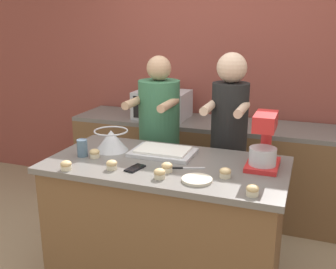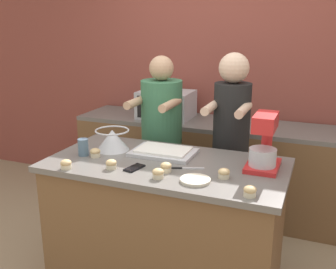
% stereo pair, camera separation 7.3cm
% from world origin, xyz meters
% --- Properties ---
extents(back_wall, '(10.00, 0.06, 2.70)m').
position_xyz_m(back_wall, '(0.00, 1.66, 1.35)').
color(back_wall, brown).
rests_on(back_wall, ground_plane).
extents(island_counter, '(1.58, 0.81, 0.95)m').
position_xyz_m(island_counter, '(0.00, 0.00, 0.48)').
color(island_counter, brown).
rests_on(island_counter, ground_plane).
extents(back_counter, '(2.80, 0.60, 0.91)m').
position_xyz_m(back_counter, '(0.00, 1.31, 0.46)').
color(back_counter, brown).
rests_on(back_counter, ground_plane).
extents(person_left, '(0.35, 0.51, 1.58)m').
position_xyz_m(person_left, '(-0.31, 0.67, 0.83)').
color(person_left, brown).
rests_on(person_left, ground_plane).
extents(person_right, '(0.31, 0.48, 1.63)m').
position_xyz_m(person_right, '(0.28, 0.66, 0.88)').
color(person_right, '#33384C').
rests_on(person_right, ground_plane).
extents(stand_mixer, '(0.20, 0.30, 0.35)m').
position_xyz_m(stand_mixer, '(0.61, 0.13, 1.11)').
color(stand_mixer, red).
rests_on(stand_mixer, island_counter).
extents(mixing_bowl, '(0.25, 0.25, 0.15)m').
position_xyz_m(mixing_bowl, '(-0.46, 0.10, 1.03)').
color(mixing_bowl, '#BCBCC1').
rests_on(mixing_bowl, island_counter).
extents(baking_tray, '(0.44, 0.30, 0.04)m').
position_xyz_m(baking_tray, '(-0.08, 0.15, 0.97)').
color(baking_tray, '#BCBCC1').
rests_on(baking_tray, island_counter).
extents(microwave_oven, '(0.52, 0.40, 0.27)m').
position_xyz_m(microwave_oven, '(-0.53, 1.31, 1.04)').
color(microwave_oven, '#B7B7BC').
rests_on(microwave_oven, back_counter).
extents(cell_phone, '(0.10, 0.16, 0.01)m').
position_xyz_m(cell_phone, '(-0.14, -0.18, 0.95)').
color(cell_phone, black).
rests_on(cell_phone, island_counter).
extents(drinking_glass, '(0.07, 0.07, 0.12)m').
position_xyz_m(drinking_glass, '(-0.58, -0.09, 1.01)').
color(drinking_glass, slate).
rests_on(drinking_glass, island_counter).
extents(small_plate, '(0.18, 0.18, 0.02)m').
position_xyz_m(small_plate, '(0.28, -0.24, 0.96)').
color(small_plate, beige).
rests_on(small_plate, island_counter).
extents(knife, '(0.21, 0.09, 0.01)m').
position_xyz_m(knife, '(0.16, -0.06, 0.95)').
color(knife, '#BCBCC1').
rests_on(knife, island_counter).
extents(cupcake_0, '(0.07, 0.07, 0.06)m').
position_xyz_m(cupcake_0, '(0.06, -0.27, 0.98)').
color(cupcake_0, beige).
rests_on(cupcake_0, island_counter).
extents(cupcake_1, '(0.07, 0.07, 0.06)m').
position_xyz_m(cupcake_1, '(-0.54, -0.35, 0.98)').
color(cupcake_1, beige).
rests_on(cupcake_1, island_counter).
extents(cupcake_2, '(0.07, 0.07, 0.06)m').
position_xyz_m(cupcake_2, '(0.43, -0.12, 0.98)').
color(cupcake_2, beige).
rests_on(cupcake_2, island_counter).
extents(cupcake_3, '(0.07, 0.07, 0.06)m').
position_xyz_m(cupcake_3, '(0.62, -0.32, 0.98)').
color(cupcake_3, beige).
rests_on(cupcake_3, island_counter).
extents(cupcake_4, '(0.07, 0.07, 0.06)m').
position_xyz_m(cupcake_4, '(-0.49, -0.08, 0.98)').
color(cupcake_4, beige).
rests_on(cupcake_4, island_counter).
extents(cupcake_5, '(0.07, 0.07, 0.06)m').
position_xyz_m(cupcake_5, '(-0.27, -0.24, 0.98)').
color(cupcake_5, beige).
rests_on(cupcake_5, island_counter).
extents(cupcake_6, '(0.07, 0.07, 0.06)m').
position_xyz_m(cupcake_6, '(0.07, -0.16, 0.98)').
color(cupcake_6, beige).
rests_on(cupcake_6, island_counter).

